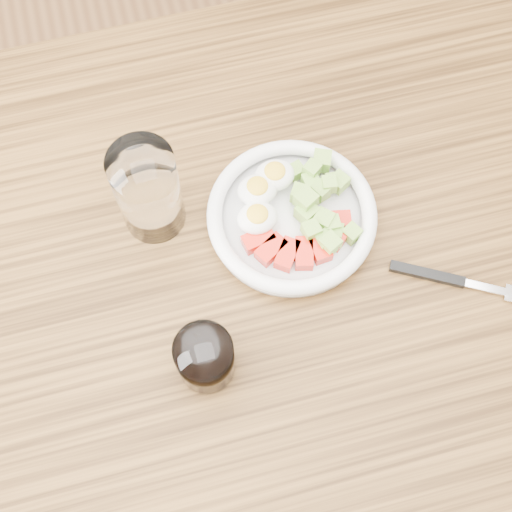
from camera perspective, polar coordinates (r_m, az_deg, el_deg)
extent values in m
plane|color=brown|center=(1.69, 0.42, -10.67)|extent=(4.00, 4.00, 0.00)
cube|color=brown|center=(0.96, 0.73, -1.53)|extent=(1.50, 0.90, 0.04)
cylinder|color=white|center=(0.97, 2.85, 2.89)|extent=(0.22, 0.22, 0.01)
torus|color=white|center=(0.95, 2.90, 3.33)|extent=(0.23, 0.23, 0.02)
cube|color=red|center=(0.94, 0.19, 1.32)|extent=(0.05, 0.03, 0.02)
cube|color=red|center=(0.93, 1.22, 0.52)|extent=(0.05, 0.04, 0.02)
cube|color=red|center=(0.93, 2.51, 0.12)|extent=(0.04, 0.05, 0.02)
cube|color=red|center=(0.93, 3.86, 0.21)|extent=(0.03, 0.05, 0.02)
cube|color=red|center=(0.94, 5.06, 0.75)|extent=(0.03, 0.04, 0.02)
cube|color=red|center=(0.95, 5.92, 1.65)|extent=(0.04, 0.05, 0.02)
cube|color=red|center=(0.96, 6.32, 2.78)|extent=(0.05, 0.03, 0.02)
ellipsoid|color=white|center=(0.96, 0.11, 5.30)|extent=(0.05, 0.05, 0.03)
ellipsoid|color=yellow|center=(0.95, 0.11, 5.63)|extent=(0.03, 0.03, 0.01)
ellipsoid|color=white|center=(0.97, 1.51, 6.47)|extent=(0.05, 0.05, 0.03)
ellipsoid|color=yellow|center=(0.96, 1.52, 6.82)|extent=(0.03, 0.03, 0.01)
ellipsoid|color=white|center=(0.94, 0.11, 3.07)|extent=(0.05, 0.05, 0.03)
ellipsoid|color=yellow|center=(0.93, 0.12, 3.39)|extent=(0.03, 0.03, 0.01)
cube|color=#93BE49|center=(0.95, 6.10, 2.53)|extent=(0.02, 0.02, 0.02)
cube|color=#93BE49|center=(0.98, 3.23, 6.81)|extent=(0.02, 0.02, 0.02)
cube|color=#93BE49|center=(0.95, 5.35, 2.71)|extent=(0.03, 0.03, 0.02)
cube|color=#93BE49|center=(0.97, 5.10, 5.16)|extent=(0.03, 0.03, 0.02)
cube|color=#93BE49|center=(0.97, 6.18, 5.93)|extent=(0.02, 0.02, 0.02)
cube|color=#93BE49|center=(0.93, 5.94, 0.99)|extent=(0.03, 0.03, 0.02)
cube|color=#93BE49|center=(0.95, 6.29, 1.91)|extent=(0.03, 0.03, 0.02)
cube|color=#93BE49|center=(0.96, 5.86, 5.73)|extent=(0.02, 0.02, 0.02)
cube|color=#93BE49|center=(0.94, 4.01, 4.50)|extent=(0.03, 0.03, 0.02)
cube|color=#93BE49|center=(0.95, 7.65, 1.80)|extent=(0.03, 0.03, 0.02)
cube|color=#93BE49|center=(0.96, 5.24, 5.24)|extent=(0.03, 0.03, 0.02)
cube|color=#93BE49|center=(0.98, 5.29, 7.59)|extent=(0.03, 0.03, 0.02)
cube|color=#93BE49|center=(0.94, 5.55, 1.26)|extent=(0.03, 0.03, 0.02)
cube|color=#93BE49|center=(0.96, 3.52, 4.98)|extent=(0.03, 0.03, 0.02)
cube|color=#93BE49|center=(0.97, 4.50, 6.91)|extent=(0.03, 0.03, 0.02)
cube|color=#93BE49|center=(0.97, 6.65, 5.89)|extent=(0.03, 0.03, 0.02)
cube|color=#93BE49|center=(0.97, 4.40, 5.93)|extent=(0.02, 0.02, 0.02)
cube|color=#93BE49|center=(0.95, 5.40, 2.87)|extent=(0.03, 0.03, 0.02)
cube|color=#93BE49|center=(0.95, 4.07, 3.51)|extent=(0.03, 0.03, 0.02)
cube|color=#93BE49|center=(0.93, 4.45, 2.06)|extent=(0.02, 0.02, 0.02)
cube|color=black|center=(0.97, 13.53, -1.42)|extent=(0.09, 0.06, 0.01)
cube|color=silver|center=(0.98, 17.97, -2.45)|extent=(0.06, 0.04, 0.00)
cube|color=silver|center=(0.99, 19.82, -2.87)|extent=(0.03, 0.03, 0.00)
cylinder|color=white|center=(0.92, -8.64, 5.18)|extent=(0.08, 0.08, 0.15)
cylinder|color=white|center=(0.87, -4.10, -8.14)|extent=(0.07, 0.07, 0.08)
cylinder|color=black|center=(0.87, -4.09, -8.17)|extent=(0.06, 0.06, 0.07)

